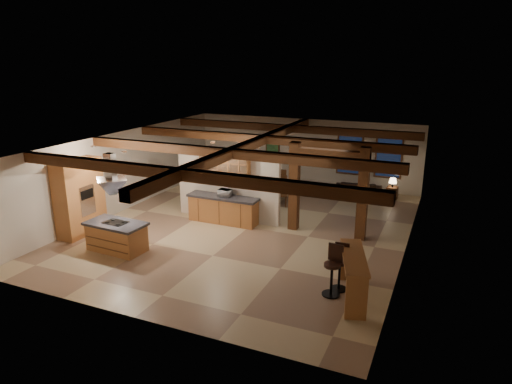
% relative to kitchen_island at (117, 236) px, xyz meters
% --- Properties ---
extents(ground, '(12.00, 12.00, 0.00)m').
position_rel_kitchen_island_xyz_m(ground, '(2.75, 3.24, -0.44)').
color(ground, '#CCB388').
rests_on(ground, ground).
extents(room_walls, '(12.00, 12.00, 12.00)m').
position_rel_kitchen_island_xyz_m(room_walls, '(2.75, 3.24, 1.34)').
color(room_walls, beige).
rests_on(room_walls, ground).
extents(ceiling_beams, '(10.00, 12.00, 0.28)m').
position_rel_kitchen_island_xyz_m(ceiling_beams, '(2.75, 3.24, 2.32)').
color(ceiling_beams, '#3F1E0F').
rests_on(ceiling_beams, room_walls).
extents(timber_posts, '(2.50, 0.30, 2.90)m').
position_rel_kitchen_island_xyz_m(timber_posts, '(5.25, 3.74, 1.32)').
color(timber_posts, '#3F1E0F').
rests_on(timber_posts, ground).
extents(partition_wall, '(3.80, 0.18, 2.20)m').
position_rel_kitchen_island_xyz_m(partition_wall, '(1.75, 3.74, 0.66)').
color(partition_wall, beige).
rests_on(partition_wall, ground).
extents(pantry_cabinet, '(0.67, 1.60, 2.40)m').
position_rel_kitchen_island_xyz_m(pantry_cabinet, '(-1.92, 0.64, 0.76)').
color(pantry_cabinet, '#A96036').
rests_on(pantry_cabinet, ground).
extents(back_counter, '(2.50, 0.66, 0.94)m').
position_rel_kitchen_island_xyz_m(back_counter, '(1.75, 3.35, 0.03)').
color(back_counter, '#A96036').
rests_on(back_counter, ground).
extents(upper_display_cabinet, '(1.80, 0.36, 0.95)m').
position_rel_kitchen_island_xyz_m(upper_display_cabinet, '(1.75, 3.55, 1.41)').
color(upper_display_cabinet, '#A96036').
rests_on(upper_display_cabinet, partition_wall).
extents(range_hood, '(1.10, 1.10, 1.40)m').
position_rel_kitchen_island_xyz_m(range_hood, '(0.00, 0.00, 1.34)').
color(range_hood, silver).
rests_on(range_hood, room_walls).
extents(back_windows, '(2.70, 0.07, 1.70)m').
position_rel_kitchen_island_xyz_m(back_windows, '(5.55, 9.18, 1.06)').
color(back_windows, '#3F1E0F').
rests_on(back_windows, room_walls).
extents(framed_art, '(0.65, 0.05, 0.85)m').
position_rel_kitchen_island_xyz_m(framed_art, '(1.25, 9.18, 1.26)').
color(framed_art, '#3F1E0F').
rests_on(framed_art, room_walls).
extents(recessed_cans, '(3.16, 2.46, 0.03)m').
position_rel_kitchen_island_xyz_m(recessed_cans, '(0.21, 1.31, 2.43)').
color(recessed_cans, silver).
rests_on(recessed_cans, room_walls).
extents(kitchen_island, '(1.81, 1.03, 0.88)m').
position_rel_kitchen_island_xyz_m(kitchen_island, '(0.00, 0.00, 0.00)').
color(kitchen_island, '#A96036').
rests_on(kitchen_island, ground).
extents(dining_table, '(2.15, 1.63, 0.67)m').
position_rel_kitchen_island_xyz_m(dining_table, '(2.08, 6.21, -0.10)').
color(dining_table, '#3A1E0E').
rests_on(dining_table, ground).
extents(sofa, '(1.93, 0.96, 0.54)m').
position_rel_kitchen_island_xyz_m(sofa, '(5.33, 8.50, -0.17)').
color(sofa, black).
rests_on(sofa, ground).
extents(microwave, '(0.45, 0.32, 0.24)m').
position_rel_kitchen_island_xyz_m(microwave, '(1.83, 3.35, 0.62)').
color(microwave, silver).
rests_on(microwave, back_counter).
extents(bar_counter, '(1.09, 2.11, 1.08)m').
position_rel_kitchen_island_xyz_m(bar_counter, '(6.89, -0.01, 0.29)').
color(bar_counter, '#A96036').
rests_on(bar_counter, ground).
extents(side_table, '(0.44, 0.44, 0.50)m').
position_rel_kitchen_island_xyz_m(side_table, '(6.68, 8.43, -0.19)').
color(side_table, '#3F1E0F').
rests_on(side_table, ground).
extents(table_lamp, '(0.31, 0.31, 0.36)m').
position_rel_kitchen_island_xyz_m(table_lamp, '(6.68, 8.43, 0.31)').
color(table_lamp, black).
rests_on(table_lamp, side_table).
extents(bar_stool_a, '(0.43, 0.45, 1.24)m').
position_rel_kitchen_island_xyz_m(bar_stool_a, '(6.42, -0.04, 0.19)').
color(bar_stool_a, black).
rests_on(bar_stool_a, ground).
extents(bar_stool_b, '(0.41, 0.41, 1.16)m').
position_rel_kitchen_island_xyz_m(bar_stool_b, '(6.52, 0.30, 0.15)').
color(bar_stool_b, black).
rests_on(bar_stool_b, ground).
extents(dining_chairs, '(2.26, 2.26, 1.14)m').
position_rel_kitchen_island_xyz_m(dining_chairs, '(2.08, 6.21, 0.14)').
color(dining_chairs, '#3F1E0F').
rests_on(dining_chairs, ground).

